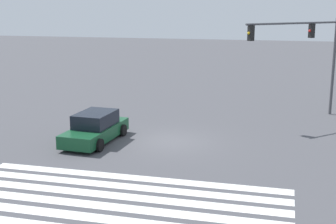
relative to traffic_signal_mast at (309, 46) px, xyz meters
The scene contains 4 objects.
ground_plane 10.78m from the traffic_signal_mast, 135.00° to the right, with size 146.51×146.51×0.00m, color #47474C.
crosswalk_markings 17.28m from the traffic_signal_mast, 114.59° to the right, with size 12.52×6.30×0.01m.
traffic_signal_mast is the anchor object (origin of this frame).
car_0 13.69m from the traffic_signal_mast, 143.18° to the right, with size 2.27×4.69×1.53m.
Camera 1 is at (5.73, -22.39, 6.85)m, focal length 50.00 mm.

